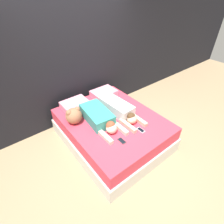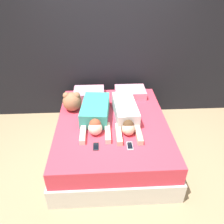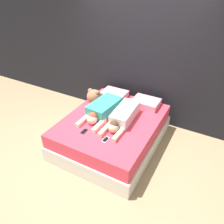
{
  "view_description": "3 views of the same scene",
  "coord_description": "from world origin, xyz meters",
  "px_view_note": "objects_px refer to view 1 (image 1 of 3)",
  "views": [
    {
      "loc": [
        -1.54,
        -1.96,
        2.58
      ],
      "look_at": [
        0.0,
        0.0,
        0.71
      ],
      "focal_mm": 28.0,
      "sensor_mm": 36.0,
      "label": 1
    },
    {
      "loc": [
        -0.14,
        -2.55,
        2.38
      ],
      "look_at": [
        0.0,
        0.0,
        0.71
      ],
      "focal_mm": 35.0,
      "sensor_mm": 36.0,
      "label": 2
    },
    {
      "loc": [
        1.54,
        -2.8,
        2.78
      ],
      "look_at": [
        0.0,
        0.0,
        0.71
      ],
      "focal_mm": 35.0,
      "sensor_mm": 36.0,
      "label": 3
    }
  ],
  "objects_px": {
    "pillow_head_right": "(104,93)",
    "person_left": "(100,118)",
    "cell_phone_left": "(122,141)",
    "bed": "(112,130)",
    "cell_phone_right": "(141,130)",
    "person_right": "(119,109)",
    "pillow_head_left": "(75,105)",
    "plush_toy": "(74,116)"
  },
  "relations": [
    {
      "from": "pillow_head_right",
      "to": "person_left",
      "type": "bearing_deg",
      "value": -130.71
    },
    {
      "from": "pillow_head_right",
      "to": "cell_phone_left",
      "type": "relative_size",
      "value": 3.57
    },
    {
      "from": "bed",
      "to": "person_left",
      "type": "xyz_separation_m",
      "value": [
        -0.23,
        0.05,
        0.39
      ]
    },
    {
      "from": "pillow_head_right",
      "to": "person_left",
      "type": "height_order",
      "value": "person_left"
    },
    {
      "from": "person_left",
      "to": "bed",
      "type": "bearing_deg",
      "value": -13.12
    },
    {
      "from": "person_left",
      "to": "cell_phone_right",
      "type": "bearing_deg",
      "value": -54.88
    },
    {
      "from": "person_left",
      "to": "person_right",
      "type": "bearing_deg",
      "value": -3.69
    },
    {
      "from": "bed",
      "to": "pillow_head_right",
      "type": "xyz_separation_m",
      "value": [
        0.35,
        0.74,
        0.35
      ]
    },
    {
      "from": "pillow_head_left",
      "to": "person_right",
      "type": "distance_m",
      "value": 0.9
    },
    {
      "from": "person_right",
      "to": "cell_phone_right",
      "type": "height_order",
      "value": "person_right"
    },
    {
      "from": "cell_phone_left",
      "to": "person_right",
      "type": "bearing_deg",
      "value": 53.19
    },
    {
      "from": "cell_phone_left",
      "to": "cell_phone_right",
      "type": "bearing_deg",
      "value": -1.44
    },
    {
      "from": "cell_phone_left",
      "to": "person_left",
      "type": "bearing_deg",
      "value": 90.77
    },
    {
      "from": "pillow_head_left",
      "to": "pillow_head_right",
      "type": "height_order",
      "value": "same"
    },
    {
      "from": "pillow_head_right",
      "to": "pillow_head_left",
      "type": "bearing_deg",
      "value": 180.0
    },
    {
      "from": "pillow_head_right",
      "to": "person_left",
      "type": "relative_size",
      "value": 0.51
    },
    {
      "from": "bed",
      "to": "cell_phone_left",
      "type": "height_order",
      "value": "cell_phone_left"
    },
    {
      "from": "bed",
      "to": "plush_toy",
      "type": "bearing_deg",
      "value": 150.73
    },
    {
      "from": "person_right",
      "to": "plush_toy",
      "type": "height_order",
      "value": "plush_toy"
    },
    {
      "from": "pillow_head_left",
      "to": "pillow_head_right",
      "type": "bearing_deg",
      "value": 0.0
    },
    {
      "from": "bed",
      "to": "person_right",
      "type": "xyz_separation_m",
      "value": [
        0.2,
        0.03,
        0.39
      ]
    },
    {
      "from": "bed",
      "to": "cell_phone_left",
      "type": "relative_size",
      "value": 13.85
    },
    {
      "from": "pillow_head_right",
      "to": "cell_phone_left",
      "type": "height_order",
      "value": "pillow_head_right"
    },
    {
      "from": "plush_toy",
      "to": "bed",
      "type": "bearing_deg",
      "value": -29.27
    },
    {
      "from": "bed",
      "to": "pillow_head_right",
      "type": "height_order",
      "value": "pillow_head_right"
    },
    {
      "from": "pillow_head_left",
      "to": "cell_phone_right",
      "type": "xyz_separation_m",
      "value": [
        0.54,
        -1.29,
        -0.06
      ]
    },
    {
      "from": "person_left",
      "to": "pillow_head_right",
      "type": "bearing_deg",
      "value": 49.29
    },
    {
      "from": "bed",
      "to": "person_right",
      "type": "height_order",
      "value": "person_right"
    },
    {
      "from": "person_right",
      "to": "plush_toy",
      "type": "distance_m",
      "value": 0.84
    },
    {
      "from": "pillow_head_left",
      "to": "cell_phone_right",
      "type": "bearing_deg",
      "value": -67.14
    },
    {
      "from": "person_right",
      "to": "cell_phone_left",
      "type": "relative_size",
      "value": 7.18
    },
    {
      "from": "cell_phone_left",
      "to": "plush_toy",
      "type": "relative_size",
      "value": 0.47
    },
    {
      "from": "bed",
      "to": "cell_phone_right",
      "type": "xyz_separation_m",
      "value": [
        0.19,
        -0.55,
        0.29
      ]
    },
    {
      "from": "person_right",
      "to": "bed",
      "type": "bearing_deg",
      "value": -172.25
    },
    {
      "from": "person_left",
      "to": "plush_toy",
      "type": "relative_size",
      "value": 3.32
    },
    {
      "from": "person_left",
      "to": "plush_toy",
      "type": "xyz_separation_m",
      "value": [
        -0.35,
        0.27,
        0.05
      ]
    },
    {
      "from": "pillow_head_left",
      "to": "person_left",
      "type": "height_order",
      "value": "person_left"
    },
    {
      "from": "pillow_head_right",
      "to": "person_left",
      "type": "xyz_separation_m",
      "value": [
        -0.59,
        -0.68,
        0.04
      ]
    },
    {
      "from": "cell_phone_left",
      "to": "pillow_head_left",
      "type": "bearing_deg",
      "value": 95.6
    },
    {
      "from": "person_left",
      "to": "person_right",
      "type": "relative_size",
      "value": 0.97
    },
    {
      "from": "person_left",
      "to": "person_right",
      "type": "height_order",
      "value": "person_right"
    },
    {
      "from": "cell_phone_left",
      "to": "cell_phone_right",
      "type": "distance_m",
      "value": 0.42
    }
  ]
}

